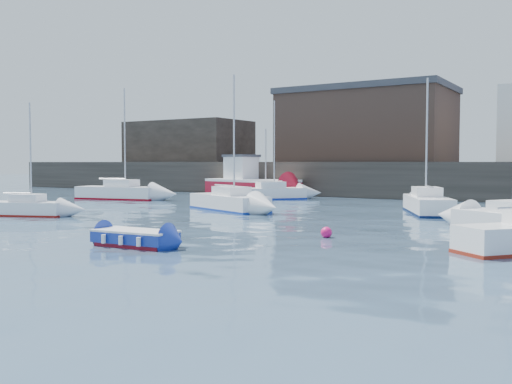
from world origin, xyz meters
The scene contains 14 objects.
water centered at (0.00, 0.00, 0.00)m, with size 220.00×220.00×0.00m, color #2D4760.
quay_wall centered at (0.00, 35.00, 1.50)m, with size 90.00×5.00×3.00m, color #28231E.
land_strip centered at (0.00, 53.00, 1.40)m, with size 90.00×32.00×2.80m, color #28231E.
warehouse centered at (-6.00, 43.00, 6.62)m, with size 16.40×10.40×7.60m.
bldg_west centered at (-28.00, 42.00, 5.30)m, with size 14.00×8.00×5.00m.
blue_dinghy centered at (0.61, 2.86, 0.33)m, with size 3.16×1.75×0.59m.
fishing_boat centered at (-12.73, 31.56, 1.14)m, with size 9.38×5.03×5.89m.
sailboat_a centered at (-12.76, 8.16, 0.44)m, with size 5.03×3.18×6.25m.
sailboat_b centered at (-5.07, 17.05, 0.54)m, with size 6.68×4.47×8.24m.
sailboat_e centered at (-18.59, 21.14, 0.57)m, with size 7.15×3.51×8.82m.
sailboat_f centered at (5.94, 21.32, 0.55)m, with size 4.35×6.31×7.89m.
sailboat_h centered at (-8.37, 27.35, 0.51)m, with size 5.45×5.94×7.88m.
buoy_mid centered at (5.38, 8.57, 0.00)m, with size 0.45×0.45×0.45m, color #E41164.
buoy_far centered at (-5.95, 19.16, 0.00)m, with size 0.35×0.35×0.35m, color #E41164.
Camera 1 is at (14.74, -11.93, 2.97)m, focal length 40.00 mm.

